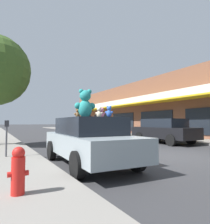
{
  "coord_description": "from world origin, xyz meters",
  "views": [
    {
      "loc": [
        -6.13,
        -5.67,
        1.32
      ],
      "look_at": [
        -1.01,
        3.46,
        1.87
      ],
      "focal_mm": 32.0,
      "sensor_mm": 36.0,
      "label": 1
    }
  ],
  "objects_px": {
    "teddy_bear_giant": "(85,104)",
    "parking_meter": "(7,133)",
    "teddy_bear_pink": "(101,113)",
    "fire_hydrant": "(18,170)",
    "teddy_bear_purple": "(98,114)",
    "teddy_bear_blue": "(109,112)",
    "plush_art_car": "(89,140)",
    "parked_car_far_right": "(110,128)",
    "parked_car_far_center": "(163,130)",
    "teddy_bear_cream": "(99,112)",
    "teddy_bear_brown": "(78,113)"
  },
  "relations": [
    {
      "from": "teddy_bear_cream",
      "to": "parked_car_far_right",
      "type": "distance_m",
      "value": 12.37
    },
    {
      "from": "fire_hydrant",
      "to": "parking_meter",
      "type": "height_order",
      "value": "parking_meter"
    },
    {
      "from": "teddy_bear_purple",
      "to": "teddy_bear_brown",
      "type": "height_order",
      "value": "teddy_bear_brown"
    },
    {
      "from": "parked_car_far_right",
      "to": "teddy_bear_pink",
      "type": "bearing_deg",
      "value": -122.03
    },
    {
      "from": "teddy_bear_giant",
      "to": "parking_meter",
      "type": "height_order",
      "value": "teddy_bear_giant"
    },
    {
      "from": "teddy_bear_giant",
      "to": "parking_meter",
      "type": "bearing_deg",
      "value": -24.22
    },
    {
      "from": "parked_car_far_center",
      "to": "teddy_bear_giant",
      "type": "bearing_deg",
      "value": -154.98
    },
    {
      "from": "teddy_bear_giant",
      "to": "parked_car_far_right",
      "type": "height_order",
      "value": "teddy_bear_giant"
    },
    {
      "from": "teddy_bear_purple",
      "to": "plush_art_car",
      "type": "bearing_deg",
      "value": -17.48
    },
    {
      "from": "plush_art_car",
      "to": "fire_hydrant",
      "type": "height_order",
      "value": "plush_art_car"
    },
    {
      "from": "teddy_bear_giant",
      "to": "fire_hydrant",
      "type": "bearing_deg",
      "value": 60.13
    },
    {
      "from": "plush_art_car",
      "to": "teddy_bear_blue",
      "type": "relative_size",
      "value": 14.08
    },
    {
      "from": "teddy_bear_cream",
      "to": "parking_meter",
      "type": "distance_m",
      "value": 3.43
    },
    {
      "from": "teddy_bear_giant",
      "to": "teddy_bear_cream",
      "type": "bearing_deg",
      "value": 126.9
    },
    {
      "from": "teddy_bear_pink",
      "to": "fire_hydrant",
      "type": "distance_m",
      "value": 3.8
    },
    {
      "from": "parked_car_far_center",
      "to": "fire_hydrant",
      "type": "bearing_deg",
      "value": -148.2
    },
    {
      "from": "teddy_bear_cream",
      "to": "teddy_bear_pink",
      "type": "xyz_separation_m",
      "value": [
        0.29,
        0.37,
        0.01
      ]
    },
    {
      "from": "parked_car_far_right",
      "to": "fire_hydrant",
      "type": "bearing_deg",
      "value": -126.4
    },
    {
      "from": "teddy_bear_giant",
      "to": "teddy_bear_blue",
      "type": "height_order",
      "value": "teddy_bear_giant"
    },
    {
      "from": "teddy_bear_blue",
      "to": "teddy_bear_pink",
      "type": "bearing_deg",
      "value": -65.37
    },
    {
      "from": "parked_car_far_center",
      "to": "teddy_bear_blue",
      "type": "bearing_deg",
      "value": -145.91
    },
    {
      "from": "teddy_bear_purple",
      "to": "teddy_bear_giant",
      "type": "bearing_deg",
      "value": -57.28
    },
    {
      "from": "teddy_bear_blue",
      "to": "teddy_bear_brown",
      "type": "height_order",
      "value": "teddy_bear_brown"
    },
    {
      "from": "teddy_bear_cream",
      "to": "parked_car_far_right",
      "type": "height_order",
      "value": "teddy_bear_cream"
    },
    {
      "from": "teddy_bear_pink",
      "to": "teddy_bear_purple",
      "type": "bearing_deg",
      "value": -48.37
    },
    {
      "from": "plush_art_car",
      "to": "teddy_bear_brown",
      "type": "bearing_deg",
      "value": 97.51
    },
    {
      "from": "plush_art_car",
      "to": "fire_hydrant",
      "type": "xyz_separation_m",
      "value": [
        -2.23,
        -2.06,
        -0.26
      ]
    },
    {
      "from": "teddy_bear_giant",
      "to": "fire_hydrant",
      "type": "relative_size",
      "value": 1.23
    },
    {
      "from": "teddy_bear_purple",
      "to": "teddy_bear_pink",
      "type": "distance_m",
      "value": 0.14
    },
    {
      "from": "plush_art_car",
      "to": "parking_meter",
      "type": "xyz_separation_m",
      "value": [
        -2.2,
        2.11,
        0.15
      ]
    },
    {
      "from": "teddy_bear_blue",
      "to": "fire_hydrant",
      "type": "bearing_deg",
      "value": 67.87
    },
    {
      "from": "teddy_bear_cream",
      "to": "teddy_bear_brown",
      "type": "bearing_deg",
      "value": -23.35
    },
    {
      "from": "fire_hydrant",
      "to": "teddy_bear_blue",
      "type": "bearing_deg",
      "value": 24.83
    },
    {
      "from": "teddy_bear_purple",
      "to": "parked_car_far_right",
      "type": "xyz_separation_m",
      "value": [
        6.35,
        9.94,
        -0.83
      ]
    },
    {
      "from": "teddy_bear_pink",
      "to": "parked_car_far_center",
      "type": "height_order",
      "value": "teddy_bear_pink"
    },
    {
      "from": "teddy_bear_giant",
      "to": "teddy_bear_brown",
      "type": "distance_m",
      "value": 0.48
    },
    {
      "from": "parking_meter",
      "to": "teddy_bear_brown",
      "type": "bearing_deg",
      "value": -32.5
    },
    {
      "from": "teddy_bear_giant",
      "to": "parked_car_far_right",
      "type": "xyz_separation_m",
      "value": [
        6.82,
        9.89,
        -1.18
      ]
    },
    {
      "from": "teddy_bear_purple",
      "to": "parked_car_far_center",
      "type": "xyz_separation_m",
      "value": [
        6.35,
        3.23,
        -0.77
      ]
    },
    {
      "from": "teddy_bear_purple",
      "to": "fire_hydrant",
      "type": "relative_size",
      "value": 0.33
    },
    {
      "from": "teddy_bear_cream",
      "to": "fire_hydrant",
      "type": "bearing_deg",
      "value": 81.79
    },
    {
      "from": "teddy_bear_blue",
      "to": "teddy_bear_cream",
      "type": "height_order",
      "value": "teddy_bear_cream"
    },
    {
      "from": "parked_car_far_right",
      "to": "parking_meter",
      "type": "relative_size",
      "value": 3.15
    },
    {
      "from": "parked_car_far_center",
      "to": "plush_art_car",
      "type": "bearing_deg",
      "value": -152.45
    },
    {
      "from": "parked_car_far_center",
      "to": "fire_hydrant",
      "type": "height_order",
      "value": "parked_car_far_center"
    },
    {
      "from": "plush_art_car",
      "to": "parking_meter",
      "type": "bearing_deg",
      "value": 138.34
    },
    {
      "from": "teddy_bear_cream",
      "to": "parked_car_far_right",
      "type": "xyz_separation_m",
      "value": [
        6.58,
        10.43,
        -0.87
      ]
    },
    {
      "from": "teddy_bear_cream",
      "to": "parking_meter",
      "type": "bearing_deg",
      "value": 2.45
    },
    {
      "from": "teddy_bear_pink",
      "to": "parking_meter",
      "type": "height_order",
      "value": "teddy_bear_pink"
    },
    {
      "from": "plush_art_car",
      "to": "parked_car_far_center",
      "type": "bearing_deg",
      "value": 29.76
    }
  ]
}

